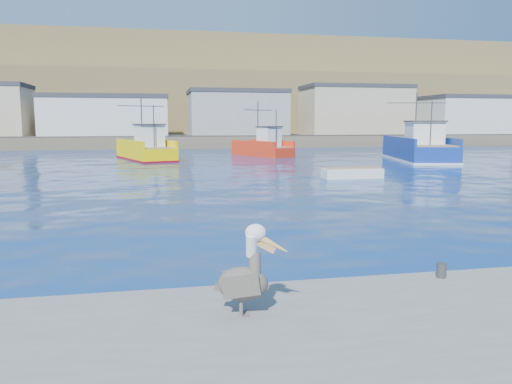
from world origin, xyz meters
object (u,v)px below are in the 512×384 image
boat_orange (264,147)px  trawler_yellow_b (146,150)px  pelican (246,276)px  skiff_mid (352,174)px  trawler_blue (419,149)px

boat_orange → trawler_yellow_b: bearing=-165.9°
trawler_yellow_b → pelican: size_ratio=6.72×
skiff_mid → pelican: bearing=-116.0°
skiff_mid → pelican: size_ratio=2.55×
trawler_yellow_b → boat_orange: trawler_yellow_b is taller
boat_orange → skiff_mid: bearing=-87.0°
boat_orange → skiff_mid: (1.16, -22.31, -0.72)m
trawler_blue → pelican: trawler_blue is taller
trawler_yellow_b → skiff_mid: bearing=-54.6°
trawler_yellow_b → trawler_blue: trawler_blue is taller
boat_orange → pelican: bearing=-102.5°
boat_orange → skiff_mid: boat_orange is taller
boat_orange → pelican: (-10.08, -45.38, 0.16)m
skiff_mid → trawler_blue: bearing=47.5°
trawler_blue → skiff_mid: (-12.20, -13.30, -0.81)m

